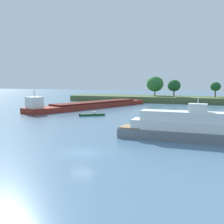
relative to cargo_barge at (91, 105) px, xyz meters
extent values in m
plane|color=slate|center=(19.80, -45.72, -0.98)|extent=(400.00, 400.00, 0.00)
cube|color=#4C6038|center=(23.68, 31.58, 0.12)|extent=(87.47, 15.87, 2.19)
cylinder|color=#513823|center=(12.58, 35.43, 2.20)|extent=(0.44, 0.44, 1.98)
ellipsoid|color=#2D6B33|center=(12.58, 35.43, 5.93)|extent=(6.85, 6.85, 6.17)
cylinder|color=#513823|center=(20.84, 30.25, 2.34)|extent=(0.44, 0.44, 2.25)
ellipsoid|color=#194C23|center=(20.84, 30.25, 5.40)|extent=(4.85, 4.85, 4.36)
cylinder|color=#513823|center=(35.51, 31.66, 2.43)|extent=(0.44, 0.44, 2.44)
ellipsoid|color=#194C23|center=(35.51, 31.66, 5.10)|extent=(3.64, 3.64, 3.28)
cube|color=maroon|center=(0.28, 0.70, -0.29)|extent=(22.29, 43.02, 1.38)
cube|color=#4F1812|center=(0.85, 2.09, 0.66)|extent=(16.47, 30.46, 0.50)
cube|color=white|center=(-7.14, -17.60, 1.81)|extent=(4.38, 4.26, 2.80)
cylinder|color=#333338|center=(-7.14, -17.60, 4.11)|extent=(0.12, 0.12, 1.80)
cube|color=maroon|center=(8.38, 20.66, -0.22)|extent=(4.68, 2.59, 1.25)
cube|color=#19472D|center=(7.87, -16.28, -0.72)|extent=(5.34, 4.12, 0.51)
cube|color=beige|center=(8.23, -16.04, -0.21)|extent=(0.73, 0.75, 0.50)
cube|color=black|center=(5.39, -17.95, -0.70)|extent=(0.41, 0.42, 0.56)
cube|color=slate|center=(29.55, -35.20, -0.30)|extent=(17.23, 3.71, 1.35)
cube|color=white|center=(29.55, -35.20, 1.02)|extent=(13.44, 3.15, 1.30)
cube|color=white|center=(29.95, -35.20, 2.32)|extent=(11.72, 2.70, 1.30)
cube|color=white|center=(31.70, -35.21, 3.52)|extent=(2.41, 1.64, 1.10)
cube|color=#937551|center=(22.66, -35.17, 0.45)|extent=(3.11, 3.28, 0.16)
cylinder|color=silver|center=(31.70, -35.21, 4.77)|extent=(0.10, 0.10, 1.40)
camera|label=1|loc=(32.83, -71.81, 7.03)|focal=42.25mm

